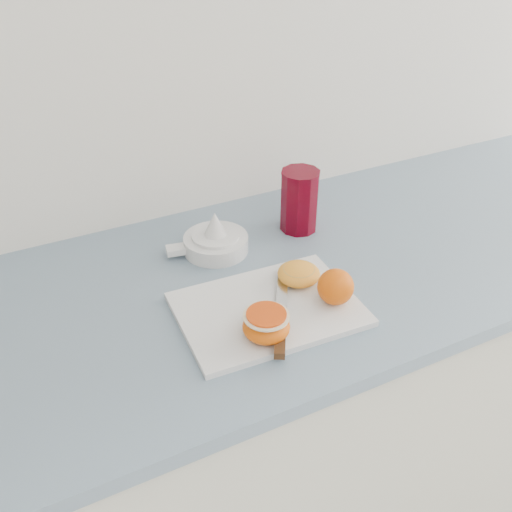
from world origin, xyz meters
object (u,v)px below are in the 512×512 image
Objects in this scene: citrus_juicer at (215,241)px; red_tumbler at (299,203)px; cutting_board at (268,309)px; counter at (289,413)px; half_orange at (266,325)px.

citrus_juicer is 1.24× the size of red_tumbler.
citrus_juicer is (-0.01, 0.22, 0.02)m from cutting_board.
cutting_board is (-0.12, -0.11, 0.45)m from counter.
counter is at bearing -122.06° from red_tumbler.
citrus_juicer is at bearing 137.01° from counter.
citrus_juicer reaches higher than counter.
half_orange is at bearing -128.30° from red_tumbler.
counter is at bearing 42.32° from cutting_board.
counter is 14.30× the size of citrus_juicer.
counter is 0.54m from half_orange.
red_tumbler is at bearing 49.57° from cutting_board.
counter is 17.74× the size of red_tumbler.
half_orange is 0.38m from red_tumbler.
half_orange reaches higher than cutting_board.
citrus_juicer is 0.20m from red_tumbler.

